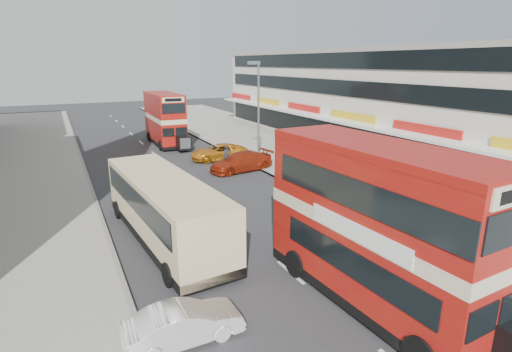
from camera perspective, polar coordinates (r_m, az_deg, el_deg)
ground at (r=15.10m, az=8.97°, el=-16.61°), size 160.00×160.00×0.00m
road_surface at (r=32.24m, az=-11.83°, el=0.99°), size 12.00×90.00×0.01m
pavement_right at (r=36.94m, az=6.46°, el=3.21°), size 12.00×90.00×0.15m
kerb_left at (r=31.34m, az=-22.66°, el=-0.20°), size 0.20×90.00×0.16m
kerb_right at (r=34.18m, az=-1.92°, el=2.28°), size 0.20×90.00×0.16m
commercial_row at (r=42.57m, az=14.38°, el=10.78°), size 9.90×46.20×9.30m
street_lamp at (r=31.78m, az=0.23°, el=9.89°), size 1.00×0.20×8.12m
bus_main at (r=14.01m, az=16.76°, el=-6.79°), size 3.17×9.79×5.36m
bus_second at (r=41.76m, az=-12.75°, el=7.90°), size 2.57×9.00×4.94m
coach at (r=19.05m, az=-12.78°, el=-4.27°), size 3.51×10.69×2.78m
car_left_front at (r=12.89m, az=-10.19°, el=-19.87°), size 3.55×1.27×1.17m
car_right_a at (r=30.82m, az=-2.11°, el=2.03°), size 5.24×2.69×1.45m
car_right_b at (r=34.54m, az=-5.25°, el=3.38°), size 4.97×2.56×1.34m
pedestrian_near at (r=28.38m, az=6.69°, el=1.15°), size 0.69×0.68×1.56m
cyclist at (r=31.00m, az=-4.11°, el=1.94°), size 0.66×1.81×1.98m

